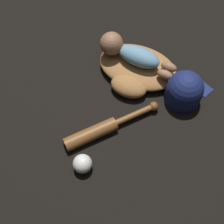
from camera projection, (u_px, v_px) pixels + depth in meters
name	position (u px, v px, depth m)	size (l,w,h in m)	color
ground_plane	(134.00, 62.00, 1.46)	(6.00, 6.00, 0.00)	black
baseball_glove	(136.00, 70.00, 1.40)	(0.40, 0.34, 0.07)	#A8703D
baby_figure	(130.00, 52.00, 1.35)	(0.36, 0.13, 0.10)	#6693B2
baseball_bat	(102.00, 129.00, 1.26)	(0.24, 0.38, 0.06)	brown
baseball	(82.00, 164.00, 1.18)	(0.08, 0.08, 0.08)	white
baseball_cap	(185.00, 90.00, 1.31)	(0.18, 0.23, 0.16)	navy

